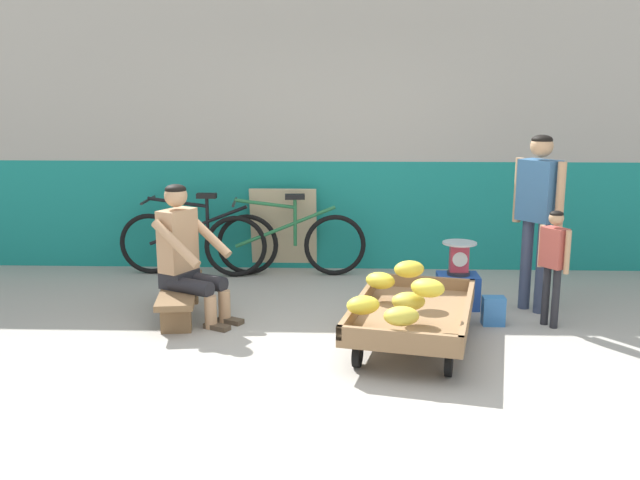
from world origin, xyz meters
name	(u,v)px	position (x,y,z in m)	size (l,w,h in m)	color
ground_plane	(351,375)	(0.00, 0.00, 0.00)	(80.00, 80.00, 0.00)	#A39E93
back_wall	(350,137)	(0.00, 3.04, 1.40)	(16.00, 0.30, 2.80)	#19847A
banana_cart	(413,316)	(0.47, 0.58, 0.24)	(1.14, 1.59, 0.36)	#8E6B47
banana_pile	(398,293)	(0.34, 0.42, 0.47)	(0.74, 1.12, 0.26)	yellow
low_bench	(180,294)	(-1.44, 1.20, 0.20)	(0.44, 1.13, 0.27)	brown
vendor_seated	(186,253)	(-1.36, 1.15, 0.57)	(0.74, 0.64, 1.14)	tan
plastic_crate	(458,291)	(0.96, 1.55, 0.15)	(0.36, 0.28, 0.30)	#234CA8
weighing_scale	(459,258)	(0.96, 1.55, 0.45)	(0.30, 0.30, 0.29)	#28282D
bicycle_near_left	(198,241)	(-1.56, 2.60, 0.35)	(1.66, 0.48, 0.86)	black
bicycle_far_left	(285,243)	(-0.66, 2.56, 0.35)	(1.66, 0.48, 0.86)	black
sign_board	(284,229)	(-0.69, 2.82, 0.44)	(0.70, 0.20, 0.89)	#C6B289
customer_adult	(538,203)	(1.60, 1.49, 0.95)	(0.36, 0.40, 1.53)	#38425B
customer_child	(554,256)	(1.63, 1.07, 0.59)	(0.21, 0.26, 0.96)	#232328
shopping_bag	(493,311)	(1.18, 1.08, 0.12)	(0.18, 0.12, 0.24)	#3370B7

